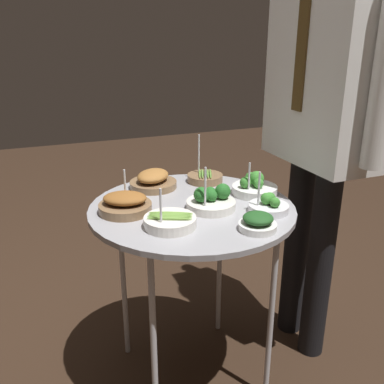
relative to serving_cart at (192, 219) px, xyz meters
The scene contains 11 objects.
ground_plane 0.66m from the serving_cart, ahead, with size 8.00×8.00×0.00m, color black.
serving_cart is the anchor object (origin of this frame).
bowl_broccoli_far_rim 0.10m from the serving_cart, 48.79° to the left, with size 0.16×0.16×0.16m.
bowl_roast_front_center 0.25m from the serving_cart, 162.86° to the right, with size 0.18×0.18×0.07m.
bowl_roast_near_rim 0.24m from the serving_cart, 98.35° to the right, with size 0.17×0.17×0.13m.
bowl_asparagus_center 0.27m from the serving_cart, 147.21° to the left, with size 0.14×0.14×0.18m.
bowl_broccoli_front_right 0.26m from the serving_cart, 95.86° to the left, with size 0.16×0.16×0.13m.
bowl_spinach_mid_left 0.28m from the serving_cart, 24.50° to the left, with size 0.11×0.11×0.05m.
bowl_asparagus_front_left 0.19m from the serving_cart, 43.22° to the right, with size 0.16×0.16×0.14m.
bowl_broccoli_back_left 0.26m from the serving_cart, 57.21° to the left, with size 0.13×0.13×0.14m.
waiter_figure 0.63m from the serving_cart, 92.09° to the left, with size 0.60×0.23×1.63m.
Camera 1 is at (1.24, -0.49, 1.25)m, focal length 40.00 mm.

